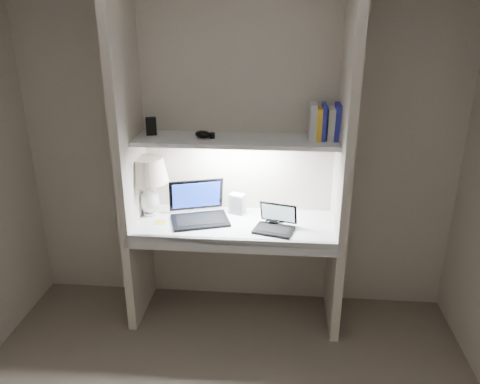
# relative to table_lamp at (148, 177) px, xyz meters

# --- Properties ---
(back_wall) EXTENTS (3.20, 0.01, 2.50)m
(back_wall) POSITION_rel_table_lamp_xyz_m (0.64, 0.19, 0.18)
(back_wall) COLOR beige
(back_wall) RESTS_ON floor
(alcove_panel_left) EXTENTS (0.06, 0.55, 2.50)m
(alcove_panel_left) POSITION_rel_table_lamp_xyz_m (-0.09, -0.09, 0.18)
(alcove_panel_left) COLOR beige
(alcove_panel_left) RESTS_ON floor
(alcove_panel_right) EXTENTS (0.06, 0.55, 2.50)m
(alcove_panel_right) POSITION_rel_table_lamp_xyz_m (1.37, -0.09, 0.18)
(alcove_panel_right) COLOR beige
(alcove_panel_right) RESTS_ON floor
(desk) EXTENTS (1.40, 0.55, 0.04)m
(desk) POSITION_rel_table_lamp_xyz_m (0.64, -0.09, -0.32)
(desk) COLOR white
(desk) RESTS_ON alcove_panel_left
(desk_apron) EXTENTS (1.46, 0.03, 0.10)m
(desk_apron) POSITION_rel_table_lamp_xyz_m (0.64, -0.35, -0.35)
(desk_apron) COLOR silver
(desk_apron) RESTS_ON desk
(shelf) EXTENTS (1.40, 0.36, 0.03)m
(shelf) POSITION_rel_table_lamp_xyz_m (0.64, 0.01, 0.28)
(shelf) COLOR silver
(shelf) RESTS_ON back_wall
(strip_light) EXTENTS (0.60, 0.04, 0.02)m
(strip_light) POSITION_rel_table_lamp_xyz_m (0.64, 0.01, 0.26)
(strip_light) COLOR white
(strip_light) RESTS_ON shelf
(table_lamp) EXTENTS (0.30, 0.30, 0.44)m
(table_lamp) POSITION_rel_table_lamp_xyz_m (0.00, 0.00, 0.00)
(table_lamp) COLOR white
(table_lamp) RESTS_ON desk
(laptop_main) EXTENTS (0.49, 0.45, 0.27)m
(laptop_main) POSITION_rel_table_lamp_xyz_m (0.37, -0.03, -0.24)
(laptop_main) COLOR black
(laptop_main) RESTS_ON desk
(laptop_netbook) EXTENTS (0.31, 0.29, 0.17)m
(laptop_netbook) POSITION_rel_table_lamp_xyz_m (0.93, -0.17, -0.26)
(laptop_netbook) COLOR black
(laptop_netbook) RESTS_ON desk
(speaker) EXTENTS (0.13, 0.11, 0.15)m
(speaker) POSITION_rel_table_lamp_xyz_m (0.64, 0.08, -0.22)
(speaker) COLOR silver
(speaker) RESTS_ON desk
(mouse) EXTENTS (0.11, 0.08, 0.03)m
(mouse) POSITION_rel_table_lamp_xyz_m (0.90, -0.09, -0.28)
(mouse) COLOR black
(mouse) RESTS_ON desk
(cable_coil) EXTENTS (0.11, 0.11, 0.01)m
(cable_coil) POSITION_rel_table_lamp_xyz_m (0.95, -0.03, -0.29)
(cable_coil) COLOR black
(cable_coil) RESTS_ON desk
(sticky_note) EXTENTS (0.09, 0.09, 0.00)m
(sticky_note) POSITION_rel_table_lamp_xyz_m (0.11, -0.13, -0.30)
(sticky_note) COLOR gold
(sticky_note) RESTS_ON desk
(book_row) EXTENTS (0.23, 0.16, 0.25)m
(book_row) POSITION_rel_table_lamp_xyz_m (1.25, 0.04, 0.41)
(book_row) COLOR #BDBDBD
(book_row) RESTS_ON shelf
(shelf_box) EXTENTS (0.08, 0.07, 0.12)m
(shelf_box) POSITION_rel_table_lamp_xyz_m (0.04, 0.05, 0.36)
(shelf_box) COLOR black
(shelf_box) RESTS_ON shelf
(shelf_gadget) EXTENTS (0.14, 0.13, 0.05)m
(shelf_gadget) POSITION_rel_table_lamp_xyz_m (0.41, -0.01, 0.32)
(shelf_gadget) COLOR black
(shelf_gadget) RESTS_ON shelf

